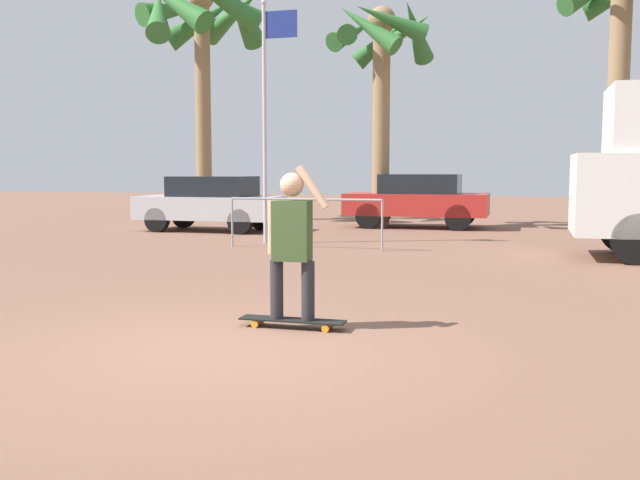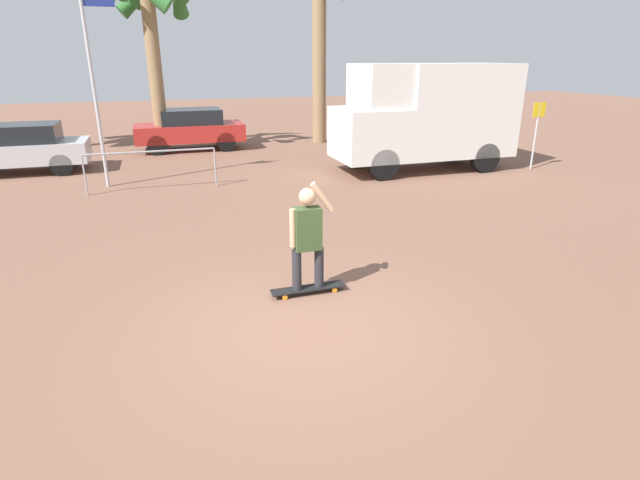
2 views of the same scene
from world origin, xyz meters
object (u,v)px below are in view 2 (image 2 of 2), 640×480
Objects in this scene: skateboard at (308,289)px; palm_tree_center_background at (147,7)px; person_skateboarder at (308,233)px; flagpole at (94,69)px; parked_car_silver at (20,148)px; camper_van at (427,114)px; parked_car_red at (190,128)px; street_sign at (537,126)px.

palm_tree_center_background is (-1.74, 13.32, 4.95)m from skateboard.
flagpole is (-3.27, 8.16, 2.11)m from person_skateboarder.
skateboard is 14.31m from palm_tree_center_background.
person_skateboarder is at bearing -61.34° from parked_car_silver.
camper_van is 12.53m from parked_car_silver.
person_skateboarder is 12.33m from parked_car_silver.
parked_car_red reaches higher than parked_car_silver.
parked_car_red is (-0.64, 13.50, -0.16)m from person_skateboarder.
person_skateboarder is at bearing -145.79° from street_sign.
flagpole is at bearing 175.46° from camper_van.
person_skateboarder is at bearing -87.28° from parked_car_red.
camper_van is 1.03× the size of flagpole.
palm_tree_center_background is 3.07× the size of street_sign.
camper_van is 0.87× the size of palm_tree_center_background.
skateboard is 9.75m from camper_van.
flagpole is at bearing 111.88° from skateboard.
parked_car_silver is 1.87× the size of street_sign.
palm_tree_center_background reaches higher than skateboard.
skateboard is 12.34m from parked_car_silver.
camper_van is at bearing -15.80° from parked_car_silver.
camper_van reaches higher than parked_car_silver.
person_skateboarder is 11.43m from street_sign.
street_sign is at bearing -16.50° from camper_van.
palm_tree_center_background is at bearing 97.46° from person_skateboarder.
skateboard is 0.90m from person_skateboarder.
parked_car_red is at bearing 137.99° from camper_van.
skateboard is at bearing -82.54° from palm_tree_center_background.
street_sign reaches higher than person_skateboarder.
parked_car_red is 1.95× the size of street_sign.
street_sign is (9.45, 6.42, 0.37)m from person_skateboarder.
flagpole is at bearing -45.23° from parked_car_silver.
parked_car_red is 1.04× the size of parked_car_silver.
palm_tree_center_background reaches higher than camper_van.
parked_car_red is 12.33m from street_sign.
skateboard is 0.29× the size of parked_car_silver.
flagpole reaches higher than camper_van.
street_sign reaches higher than skateboard.
person_skateboarder is 0.30× the size of flagpole.
street_sign is at bearing -35.03° from parked_car_red.
parked_car_silver is (-5.91, 10.81, 0.70)m from skateboard.
parked_car_red is 5.91m from parked_car_silver.
palm_tree_center_background is (-1.74, 13.32, 4.05)m from person_skateboarder.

